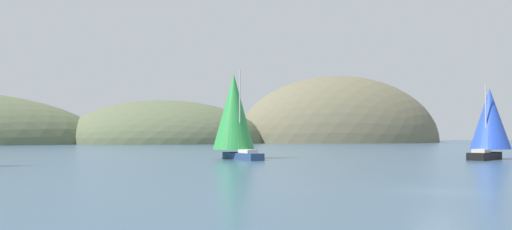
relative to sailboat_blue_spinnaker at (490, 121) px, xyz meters
name	(u,v)px	position (x,y,z in m)	size (l,w,h in m)	color
ground_plane	(436,192)	(-25.27, -26.29, -4.04)	(360.00, 360.00, 0.00)	#385670
headland_right	(340,142)	(34.73, 108.71, -4.04)	(66.91, 44.00, 42.13)	#6B664C
headland_center	(165,143)	(-20.27, 108.71, -4.04)	(58.57, 44.00, 24.64)	#5B6647
sailboat_blue_spinnaker	(490,121)	(0.00, 0.00, 0.00)	(7.34, 6.09, 7.91)	black
sailboat_green_sail	(234,113)	(-25.91, 8.74, 0.86)	(5.38, 8.08, 9.51)	navy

